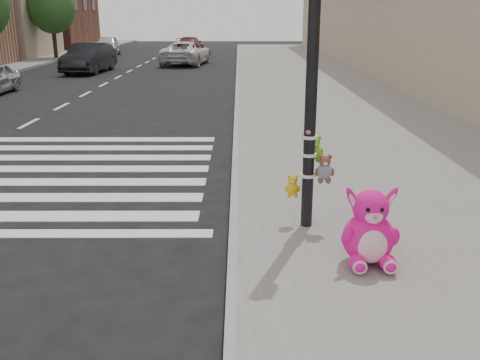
{
  "coord_description": "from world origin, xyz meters",
  "views": [
    {
      "loc": [
        1.63,
        -5.37,
        3.05
      ],
      "look_at": [
        1.65,
        2.03,
        0.75
      ],
      "focal_mm": 40.0,
      "sensor_mm": 36.0,
      "label": 1
    }
  ],
  "objects_px": {
    "pink_bunny": "(369,232)",
    "red_teddy": "(385,259)",
    "car_dark_far": "(89,58)",
    "car_white_near": "(186,53)",
    "signal_pole": "(312,109)"
  },
  "relations": [
    {
      "from": "signal_pole",
      "to": "car_dark_far",
      "type": "xyz_separation_m",
      "value": [
        -9.12,
        22.46,
        -1.03
      ]
    },
    {
      "from": "car_white_near",
      "to": "red_teddy",
      "type": "bearing_deg",
      "value": 108.01
    },
    {
      "from": "signal_pole",
      "to": "pink_bunny",
      "type": "height_order",
      "value": "signal_pole"
    },
    {
      "from": "red_teddy",
      "to": "car_white_near",
      "type": "xyz_separation_m",
      "value": [
        -5.07,
        28.47,
        0.49
      ]
    },
    {
      "from": "pink_bunny",
      "to": "car_white_near",
      "type": "xyz_separation_m",
      "value": [
        -4.87,
        28.4,
        0.17
      ]
    },
    {
      "from": "red_teddy",
      "to": "car_dark_far",
      "type": "distance_m",
      "value": 25.76
    },
    {
      "from": "signal_pole",
      "to": "car_dark_far",
      "type": "height_order",
      "value": "signal_pole"
    },
    {
      "from": "car_white_near",
      "to": "pink_bunny",
      "type": "bearing_deg",
      "value": 107.64
    },
    {
      "from": "car_dark_far",
      "to": "car_white_near",
      "type": "relative_size",
      "value": 0.93
    },
    {
      "from": "car_dark_far",
      "to": "pink_bunny",
      "type": "bearing_deg",
      "value": -63.52
    },
    {
      "from": "red_teddy",
      "to": "car_white_near",
      "type": "height_order",
      "value": "car_white_near"
    },
    {
      "from": "pink_bunny",
      "to": "car_dark_far",
      "type": "relative_size",
      "value": 0.21
    },
    {
      "from": "car_dark_far",
      "to": "red_teddy",
      "type": "bearing_deg",
      "value": -63.17
    },
    {
      "from": "car_dark_far",
      "to": "signal_pole",
      "type": "bearing_deg",
      "value": -63.67
    },
    {
      "from": "pink_bunny",
      "to": "red_teddy",
      "type": "xyz_separation_m",
      "value": [
        0.2,
        -0.07,
        -0.31
      ]
    }
  ]
}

